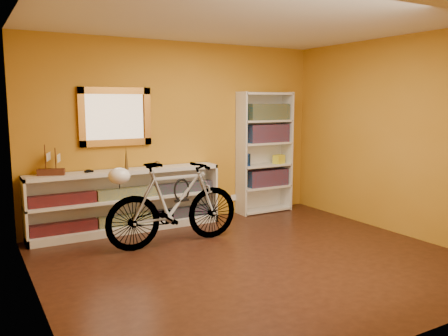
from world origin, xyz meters
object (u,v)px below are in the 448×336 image
bookcase (265,153)px  helmet (119,176)px  console_unit (127,201)px  bicycle (174,203)px

bookcase → helmet: (-2.61, -0.87, -0.04)m
console_unit → bicycle: bearing=-69.2°
console_unit → bookcase: bookcase is taller
bookcase → helmet: 2.75m
bicycle → helmet: size_ratio=6.96×
bookcase → console_unit: bearing=-179.4°
console_unit → bookcase: (2.26, 0.03, 0.52)m
helmet → console_unit: bearing=67.3°
bicycle → helmet: bearing=90.0°
console_unit → helmet: size_ratio=10.27×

